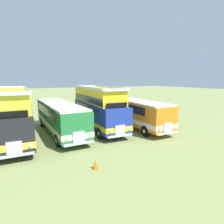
# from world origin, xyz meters

# --- Properties ---
(bus_fifth_in_row) EXTENTS (2.66, 11.68, 4.52)m
(bus_fifth_in_row) POSITION_xyz_m (1.99, 0.24, 2.36)
(bus_fifth_in_row) COLOR black
(bus_fifth_in_row) RESTS_ON ground
(bus_sixth_in_row) EXTENTS (2.98, 11.05, 2.99)m
(bus_sixth_in_row) POSITION_xyz_m (5.97, 0.23, 1.76)
(bus_sixth_in_row) COLOR #237538
(bus_sixth_in_row) RESTS_ON ground
(bus_seventh_in_row) EXTENTS (2.76, 9.80, 4.52)m
(bus_seventh_in_row) POSITION_xyz_m (9.95, 0.05, 2.35)
(bus_seventh_in_row) COLOR #1E339E
(bus_seventh_in_row) RESTS_ON ground
(bus_eighth_in_row) EXTENTS (2.65, 11.63, 2.99)m
(bus_eighth_in_row) POSITION_xyz_m (13.92, -0.27, 1.76)
(bus_eighth_in_row) COLOR orange
(bus_eighth_in_row) RESTS_ON ground
(cone_near_end) EXTENTS (0.36, 0.36, 0.60)m
(cone_near_end) POSITION_xyz_m (6.21, -8.46, 0.30)
(cone_near_end) COLOR orange
(cone_near_end) RESTS_ON ground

